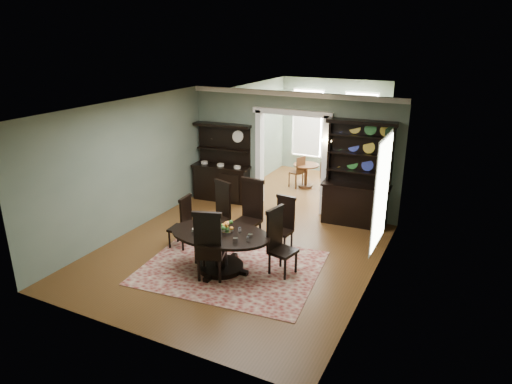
% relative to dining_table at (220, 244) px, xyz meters
% --- Properties ---
extents(room, '(5.51, 6.01, 3.01)m').
position_rel_dining_table_xyz_m(room, '(-0.06, 0.73, 1.04)').
color(room, brown).
rests_on(room, ground).
extents(parlor, '(3.51, 3.50, 3.01)m').
position_rel_dining_table_xyz_m(parlor, '(-0.06, 6.22, 0.98)').
color(parlor, brown).
rests_on(parlor, ground).
extents(doorway_trim, '(2.08, 0.25, 2.57)m').
position_rel_dining_table_xyz_m(doorway_trim, '(-0.06, 3.68, 1.08)').
color(doorway_trim, white).
rests_on(doorway_trim, floor).
extents(right_window, '(0.15, 1.47, 2.12)m').
position_rel_dining_table_xyz_m(right_window, '(2.63, 1.61, 1.06)').
color(right_window, white).
rests_on(right_window, wall_right).
extents(wall_sconce, '(0.27, 0.21, 0.21)m').
position_rel_dining_table_xyz_m(wall_sconce, '(0.89, 3.53, 1.35)').
color(wall_sconce, '#C68A34').
rests_on(wall_sconce, back_wall_right).
extents(rug, '(3.58, 2.95, 0.01)m').
position_rel_dining_table_xyz_m(rug, '(0.15, 0.14, -0.53)').
color(rug, maroon).
rests_on(rug, floor).
extents(dining_table, '(2.07, 1.97, 0.78)m').
position_rel_dining_table_xyz_m(dining_table, '(0.00, 0.00, 0.00)').
color(dining_table, black).
rests_on(dining_table, rug).
extents(centerpiece, '(1.27, 0.82, 0.21)m').
position_rel_dining_table_xyz_m(centerpiece, '(0.10, 0.08, 0.30)').
color(centerpiece, silver).
rests_on(centerpiece, dining_table).
extents(chair_far_left, '(0.60, 0.58, 1.30)m').
position_rel_dining_table_xyz_m(chair_far_left, '(-0.77, 1.29, 0.14)').
color(chair_far_left, black).
rests_on(chair_far_left, rug).
extents(chair_far_mid, '(0.55, 0.52, 1.42)m').
position_rel_dining_table_xyz_m(chair_far_mid, '(-0.07, 1.39, 0.21)').
color(chair_far_mid, black).
rests_on(chair_far_mid, rug).
extents(chair_far_right, '(0.46, 0.44, 1.15)m').
position_rel_dining_table_xyz_m(chair_far_right, '(0.71, 1.41, 0.07)').
color(chair_far_right, black).
rests_on(chair_far_right, rug).
extents(chair_end_left, '(0.44, 0.46, 1.16)m').
position_rel_dining_table_xyz_m(chair_end_left, '(-1.20, 0.49, 0.07)').
color(chair_end_left, black).
rests_on(chair_end_left, rug).
extents(chair_end_right, '(0.55, 0.57, 1.30)m').
position_rel_dining_table_xyz_m(chair_end_right, '(1.02, 0.42, 0.14)').
color(chair_end_right, black).
rests_on(chair_end_right, rug).
extents(chair_near, '(0.65, 0.63, 1.40)m').
position_rel_dining_table_xyz_m(chair_near, '(0.03, -0.44, 0.20)').
color(chair_near, black).
rests_on(chair_near, rug).
extents(sideboard, '(1.63, 0.71, 2.08)m').
position_rel_dining_table_xyz_m(sideboard, '(-1.97, 3.44, 0.19)').
color(sideboard, black).
rests_on(sideboard, floor).
extents(welsh_dresser, '(1.63, 0.69, 2.48)m').
position_rel_dining_table_xyz_m(welsh_dresser, '(1.71, 3.41, 0.36)').
color(welsh_dresser, black).
rests_on(welsh_dresser, floor).
extents(parlor_table, '(0.75, 0.75, 0.69)m').
position_rel_dining_table_xyz_m(parlor_table, '(-0.29, 5.41, -0.09)').
color(parlor_table, '#523017').
rests_on(parlor_table, parlor_floor).
extents(parlor_chair_left, '(0.45, 0.44, 0.95)m').
position_rel_dining_table_xyz_m(parlor_chair_left, '(-0.49, 5.27, -0.03)').
color(parlor_chair_left, '#523017').
rests_on(parlor_chair_left, parlor_floor).
extents(parlor_chair_right, '(0.38, 0.38, 0.91)m').
position_rel_dining_table_xyz_m(parlor_chair_right, '(0.37, 5.27, -0.06)').
color(parlor_chair_right, '#523017').
rests_on(parlor_chair_right, parlor_floor).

